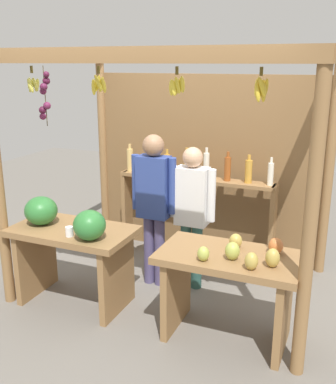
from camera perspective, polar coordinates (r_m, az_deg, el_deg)
name	(u,v)px	position (r m, az deg, el deg)	size (l,w,h in m)	color
ground_plane	(175,284)	(4.86, 0.87, -11.61)	(12.00, 12.00, 0.00)	slate
market_stall	(190,148)	(4.77, 2.78, 5.57)	(2.87, 1.97, 2.38)	olive
fruit_counter_left	(70,240)	(4.34, -12.32, -5.91)	(1.16, 0.68, 1.04)	olive
fruit_counter_right	(230,277)	(3.80, 7.87, -10.65)	(1.16, 0.64, 0.92)	olive
bottle_shelf_unit	(195,193)	(5.18, 3.46, -0.16)	(1.84, 0.22, 1.35)	olive
vendor_man	(154,197)	(4.54, -1.81, -0.68)	(0.48, 0.22, 1.59)	#4F4872
vendor_woman	(192,207)	(4.49, 3.05, -1.88)	(0.48, 0.20, 1.48)	#2B544B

